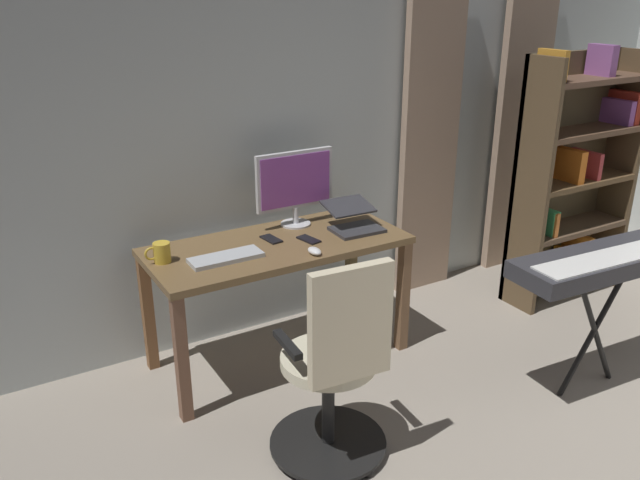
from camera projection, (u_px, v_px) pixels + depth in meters
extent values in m
cube|color=silver|center=(371.00, 120.00, 4.26)|extent=(5.32, 0.10, 2.50)
cube|color=tan|center=(520.00, 121.00, 4.82)|extent=(0.46, 0.06, 2.27)
cube|color=tan|center=(430.00, 134.00, 4.41)|extent=(0.46, 0.06, 2.27)
cube|color=brown|center=(277.00, 246.00, 3.63)|extent=(1.45, 0.65, 0.04)
cube|color=brown|center=(403.00, 296.00, 3.86)|extent=(0.06, 0.06, 0.70)
cube|color=brown|center=(182.00, 360.00, 3.21)|extent=(0.06, 0.06, 0.70)
cube|color=brown|center=(351.00, 264.00, 4.32)|extent=(0.06, 0.06, 0.70)
cube|color=brown|center=(148.00, 313.00, 3.66)|extent=(0.06, 0.06, 0.70)
cylinder|color=black|center=(328.00, 442.00, 3.10)|extent=(0.56, 0.56, 0.02)
sphere|color=black|center=(374.00, 430.00, 3.21)|extent=(0.05, 0.05, 0.05)
sphere|color=black|center=(320.00, 412.00, 3.35)|extent=(0.05, 0.05, 0.05)
sphere|color=black|center=(276.00, 439.00, 3.15)|extent=(0.05, 0.05, 0.05)
sphere|color=black|center=(302.00, 478.00, 2.90)|extent=(0.05, 0.05, 0.05)
sphere|color=black|center=(368.00, 472.00, 2.94)|extent=(0.05, 0.05, 0.05)
cylinder|color=black|center=(328.00, 405.00, 3.02)|extent=(0.06, 0.06, 0.43)
cylinder|color=beige|center=(328.00, 360.00, 2.94)|extent=(0.47, 0.47, 0.05)
cube|color=beige|center=(351.00, 324.00, 2.66)|extent=(0.38, 0.08, 0.52)
cube|color=black|center=(287.00, 344.00, 2.80)|extent=(0.06, 0.24, 0.03)
cube|color=black|center=(367.00, 325.00, 2.97)|extent=(0.06, 0.24, 0.03)
cylinder|color=silver|center=(296.00, 224.00, 3.89)|extent=(0.18, 0.18, 0.01)
cylinder|color=silver|center=(296.00, 215.00, 3.87)|extent=(0.04, 0.04, 0.10)
cube|color=silver|center=(295.00, 180.00, 3.79)|extent=(0.49, 0.03, 0.34)
cube|color=purple|center=(296.00, 180.00, 3.78)|extent=(0.45, 0.01, 0.30)
cube|color=#B7BCC1|center=(226.00, 258.00, 3.39)|extent=(0.39, 0.14, 0.02)
cube|color=#333338|center=(357.00, 230.00, 3.78)|extent=(0.30, 0.22, 0.02)
cube|color=#333338|center=(348.00, 206.00, 3.83)|extent=(0.29, 0.22, 0.06)
ellipsoid|color=white|center=(314.00, 251.00, 3.46)|extent=(0.06, 0.10, 0.04)
cube|color=black|center=(271.00, 239.00, 3.66)|extent=(0.08, 0.15, 0.01)
cube|color=black|center=(309.00, 240.00, 3.65)|extent=(0.09, 0.15, 0.01)
cylinder|color=gold|center=(162.00, 252.00, 3.35)|extent=(0.09, 0.09, 0.11)
torus|color=gold|center=(151.00, 254.00, 3.32)|extent=(0.07, 0.01, 0.07)
cube|color=brown|center=(617.00, 171.00, 4.61)|extent=(0.04, 0.30, 1.69)
cube|color=brown|center=(530.00, 190.00, 4.20)|extent=(0.04, 0.30, 1.69)
cube|color=brown|center=(560.00, 176.00, 4.51)|extent=(0.92, 0.04, 1.69)
cube|color=brown|center=(562.00, 271.00, 4.65)|extent=(0.85, 0.30, 0.04)
cube|color=brown|center=(569.00, 227.00, 4.53)|extent=(0.85, 0.30, 0.04)
cube|color=brown|center=(576.00, 180.00, 4.40)|extent=(0.85, 0.30, 0.04)
cube|color=brown|center=(583.00, 131.00, 4.28)|extent=(0.85, 0.30, 0.04)
cube|color=brown|center=(591.00, 79.00, 4.16)|extent=(0.85, 0.30, 0.04)
cube|color=orange|center=(576.00, 250.00, 4.66)|extent=(0.06, 0.23, 0.24)
cube|color=orange|center=(542.00, 220.00, 4.35)|extent=(0.03, 0.27, 0.16)
cube|color=orange|center=(567.00, 164.00, 4.30)|extent=(0.06, 0.25, 0.22)
cube|color=red|center=(624.00, 107.00, 4.42)|extent=(0.05, 0.24, 0.22)
cube|color=#94569E|center=(602.00, 60.00, 4.15)|extent=(0.07, 0.19, 0.19)
cube|color=orange|center=(566.00, 259.00, 4.63)|extent=(0.05, 0.20, 0.14)
cube|color=#3DA560|center=(542.00, 220.00, 4.36)|extent=(0.06, 0.23, 0.17)
cube|color=#BC3D40|center=(585.00, 164.00, 4.40)|extent=(0.04, 0.26, 0.18)
cube|color=#9855AC|center=(617.00, 111.00, 4.40)|extent=(0.05, 0.24, 0.16)
cube|color=gold|center=(552.00, 65.00, 3.93)|extent=(0.04, 0.21, 0.19)
cylinder|color=black|center=(594.00, 330.00, 3.47)|extent=(0.40, 0.06, 0.72)
cylinder|color=black|center=(594.00, 330.00, 3.47)|extent=(0.40, 0.06, 0.72)
cube|color=#333338|center=(607.00, 261.00, 3.33)|extent=(1.10, 0.40, 0.09)
cube|color=white|center=(617.00, 256.00, 3.26)|extent=(1.00, 0.25, 0.01)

